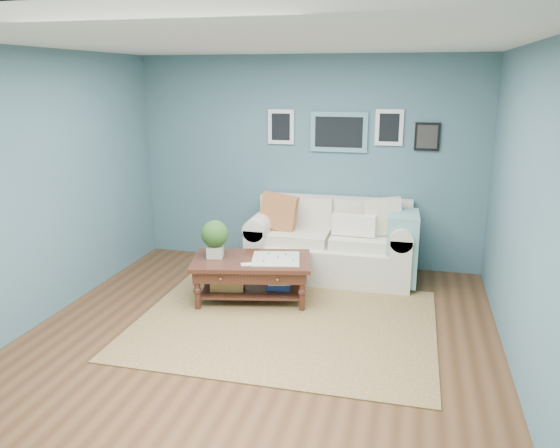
% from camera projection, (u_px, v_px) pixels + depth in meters
% --- Properties ---
extents(room_shell, '(5.00, 5.02, 2.70)m').
position_uv_depth(room_shell, '(256.00, 202.00, 4.79)').
color(room_shell, brown).
rests_on(room_shell, ground).
extents(area_rug, '(2.97, 2.38, 0.01)m').
position_uv_depth(area_rug, '(285.00, 323.00, 5.53)').
color(area_rug, brown).
rests_on(area_rug, ground).
extents(loveseat, '(2.04, 0.93, 1.05)m').
position_uv_depth(loveseat, '(338.00, 243.00, 6.77)').
color(loveseat, white).
rests_on(loveseat, ground).
extents(coffee_table, '(1.42, 1.00, 0.90)m').
position_uv_depth(coffee_table, '(246.00, 266.00, 6.04)').
color(coffee_table, '#351710').
rests_on(coffee_table, ground).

